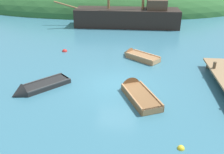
{
  "coord_description": "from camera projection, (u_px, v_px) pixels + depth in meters",
  "views": [
    {
      "loc": [
        1.1,
        -13.24,
        6.96
      ],
      "look_at": [
        -0.4,
        0.85,
        0.15
      ],
      "focal_mm": 38.43,
      "sensor_mm": 36.0,
      "label": 1
    }
  ],
  "objects": [
    {
      "name": "sailing_ship",
      "position": [
        128.0,
        19.0,
        28.45
      ],
      "size": [
        14.78,
        3.53,
        12.48
      ],
      "rotation": [
        0.0,
        0.0,
        3.16
      ],
      "color": "black",
      "rests_on": "ground"
    },
    {
      "name": "ground_plane",
      "position": [
        117.0,
        85.0,
        14.98
      ],
      "size": [
        120.0,
        120.0,
        0.0
      ],
      "primitive_type": "plane",
      "color": "teal"
    },
    {
      "name": "buoy_yellow",
      "position": [
        181.0,
        149.0,
        9.89
      ],
      "size": [
        0.3,
        0.3,
        0.3
      ],
      "primitive_type": "sphere",
      "color": "yellow",
      "rests_on": "ground"
    },
    {
      "name": "shore_hill",
      "position": [
        102.0,
        6.0,
        41.78
      ],
      "size": [
        46.16,
        22.56,
        10.41
      ],
      "primitive_type": "ellipsoid",
      "color": "#2D602D",
      "rests_on": "ground"
    },
    {
      "name": "rowboat_outer_right",
      "position": [
        36.0,
        89.0,
        14.42
      ],
      "size": [
        3.26,
        3.36,
        1.1
      ],
      "rotation": [
        0.0,
        0.0,
        3.95
      ],
      "color": "black",
      "rests_on": "ground"
    },
    {
      "name": "rowboat_far",
      "position": [
        136.0,
        93.0,
        13.86
      ],
      "size": [
        2.63,
        3.86,
        1.19
      ],
      "rotation": [
        0.0,
        0.0,
        1.99
      ],
      "color": "brown",
      "rests_on": "ground"
    },
    {
      "name": "rowboat_portside",
      "position": [
        138.0,
        57.0,
        19.15
      ],
      "size": [
        3.25,
        2.87,
        1.07
      ],
      "rotation": [
        0.0,
        0.0,
        2.48
      ],
      "color": "#9E7047",
      "rests_on": "ground"
    },
    {
      "name": "buoy_red",
      "position": [
        65.0,
        51.0,
        20.65
      ],
      "size": [
        0.43,
        0.43,
        0.43
      ],
      "primitive_type": "sphere",
      "color": "red",
      "rests_on": "ground"
    }
  ]
}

